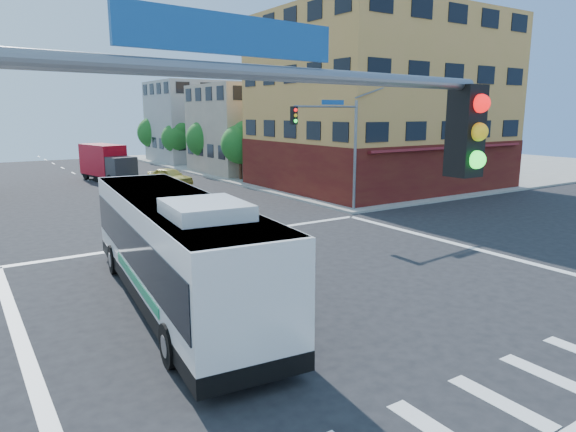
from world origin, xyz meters
TOP-DOWN VIEW (x-y plane):
  - ground at (0.00, 0.00)m, footprint 120.00×120.00m
  - sidewalk_ne at (35.00, 35.00)m, footprint 50.00×50.00m
  - corner_building_ne at (19.99, 18.48)m, footprint 18.10×15.44m
  - building_east_near at (16.98, 33.98)m, footprint 12.06×10.06m
  - building_east_far at (16.98, 47.98)m, footprint 12.06×10.06m
  - signal_mast_ne at (9.08, 10.62)m, footprint 7.91×1.13m
  - signal_mast_sw at (-9.08, -10.64)m, footprint 7.91×1.01m
  - street_tree_a at (11.90, 27.92)m, footprint 3.60×3.60m
  - street_tree_b at (11.90, 35.92)m, footprint 3.80×3.80m
  - street_tree_c at (11.90, 43.92)m, footprint 3.40×3.40m
  - street_tree_d at (11.90, 51.92)m, footprint 4.00×4.00m
  - transit_bus at (-4.73, 1.66)m, footprint 4.23×13.64m
  - box_truck at (1.39, 34.32)m, footprint 3.56×7.71m
  - parked_car at (5.19, 28.70)m, footprint 3.26×4.85m

SIDE VIEW (x-z plane):
  - ground at x=0.00m, z-range 0.00..0.00m
  - sidewalk_ne at x=35.00m, z-range 0.00..0.15m
  - parked_car at x=5.19m, z-range 0.00..1.53m
  - box_truck at x=1.39m, z-range -0.05..3.29m
  - transit_bus at x=-4.73m, z-range -0.04..3.93m
  - street_tree_c at x=11.90m, z-range 0.82..6.11m
  - street_tree_a at x=11.90m, z-range 0.83..6.35m
  - street_tree_b at x=11.90m, z-range 0.85..6.65m
  - street_tree_d at x=11.90m, z-range 0.87..6.90m
  - building_east_near at x=16.98m, z-range 0.01..9.01m
  - signal_mast_ne at x=9.08m, z-range 0.95..9.02m
  - signal_mast_sw at x=-9.08m, z-range 0.95..9.02m
  - building_east_far at x=16.98m, z-range 0.01..10.01m
  - corner_building_ne at x=19.99m, z-range -1.11..12.89m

